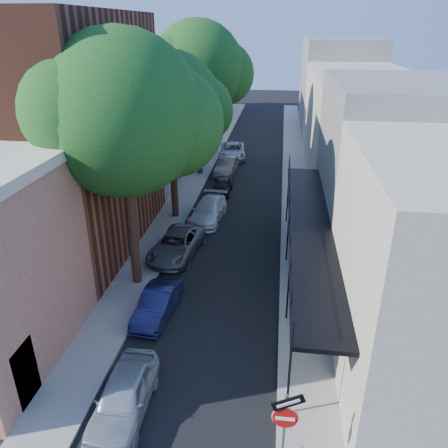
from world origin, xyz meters
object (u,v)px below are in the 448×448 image
(oak_mid, at_px, (177,105))
(oak_far, at_px, (204,70))
(parked_car_c, at_px, (176,245))
(parked_car_g, at_px, (233,151))
(parked_car_f, at_px, (226,166))
(parked_car_b, at_px, (158,303))
(parked_car_e, at_px, (222,186))
(parked_car_a, at_px, (124,396))
(oak_near, at_px, (134,117))
(sign_post, at_px, (285,421))
(parked_car_d, at_px, (208,211))

(oak_mid, distance_m, oak_far, 9.12)
(parked_car_c, distance_m, parked_car_g, 19.26)
(oak_mid, height_order, parked_car_f, oak_mid)
(oak_far, bearing_deg, parked_car_f, 4.32)
(parked_car_b, relative_size, parked_car_e, 1.10)
(parked_car_f, relative_size, parked_car_g, 0.84)
(parked_car_a, relative_size, parked_car_c, 0.85)
(oak_far, relative_size, parked_car_g, 2.43)
(oak_near, distance_m, parked_car_g, 23.17)
(oak_near, bearing_deg, parked_car_f, 84.32)
(oak_near, height_order, parked_car_f, oak_near)
(sign_post, distance_m, parked_car_c, 13.37)
(parked_car_c, bearing_deg, oak_mid, 106.25)
(parked_car_d, height_order, parked_car_e, parked_car_d)
(oak_mid, height_order, parked_car_a, oak_mid)
(oak_near, xyz_separation_m, parked_car_e, (1.97, 12.50, -7.32))
(oak_mid, bearing_deg, parked_car_a, -84.21)
(parked_car_b, distance_m, parked_car_f, 19.76)
(sign_post, distance_m, oak_mid, 19.14)
(oak_far, height_order, parked_car_a, oak_far)
(oak_far, relative_size, parked_car_c, 2.60)
(sign_post, relative_size, parked_car_f, 0.72)
(parked_car_c, relative_size, parked_car_d, 1.02)
(parked_car_a, height_order, parked_car_e, parked_car_a)
(oak_near, relative_size, parked_car_e, 3.49)
(oak_near, distance_m, parked_car_f, 18.66)
(parked_car_d, bearing_deg, parked_car_f, 94.51)
(sign_post, xyz_separation_m, oak_mid, (-6.58, 17.26, 5.02))
(oak_far, distance_m, parked_car_d, 12.26)
(sign_post, distance_m, parked_car_f, 26.89)
(oak_near, bearing_deg, parked_car_e, 81.05)
(oak_mid, height_order, parked_car_d, oak_mid)
(sign_post, xyz_separation_m, parked_car_g, (-4.83, 31.24, -1.36))
(oak_near, distance_m, parked_car_a, 10.71)
(oak_mid, bearing_deg, parked_car_c, -80.66)
(oak_mid, relative_size, parked_car_f, 2.46)
(oak_far, height_order, parked_car_b, oak_far)
(parked_car_a, height_order, parked_car_g, parked_car_g)
(oak_near, distance_m, parked_car_d, 10.60)
(oak_near, xyz_separation_m, parked_car_c, (0.81, 2.72, -7.24))
(parked_car_d, bearing_deg, parked_car_a, -86.55)
(oak_far, distance_m, parked_car_f, 7.76)
(sign_post, height_order, parked_car_b, sign_post)
(parked_car_e, distance_m, parked_car_f, 4.65)
(oak_mid, xyz_separation_m, parked_car_b, (1.28, -10.58, -6.46))
(oak_mid, bearing_deg, parked_car_d, -13.06)
(oak_far, height_order, parked_car_g, oak_far)
(oak_far, distance_m, parked_car_b, 21.10)
(parked_car_d, bearing_deg, oak_mid, 171.16)
(sign_post, relative_size, oak_far, 0.25)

